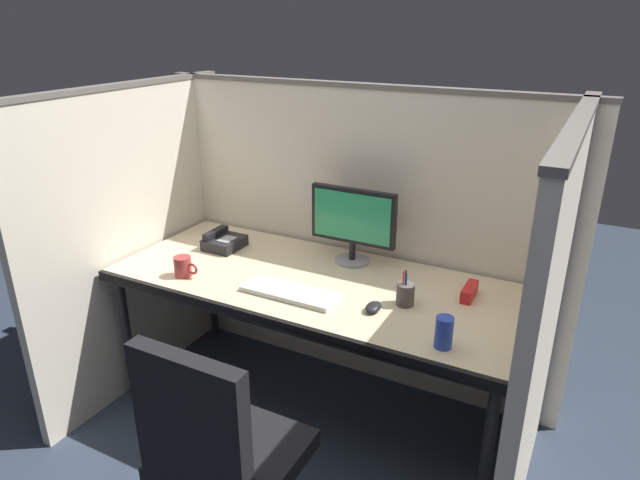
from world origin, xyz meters
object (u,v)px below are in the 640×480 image
object	(u,v)px
desk_phone	(224,242)
keyboard_main	(290,292)
coffee_mug	(183,267)
desk	(314,291)
monitor_center	(353,221)
computer_mouse	(373,307)
red_stapler	(469,292)
soda_can	(444,332)
pen_cup	(405,294)

from	to	relation	value
desk_phone	keyboard_main	bearing A→B (deg)	-27.24
coffee_mug	desk	bearing A→B (deg)	22.51
monitor_center	computer_mouse	bearing A→B (deg)	-55.13
desk	red_stapler	size ratio (longest dim) A/B	12.67
coffee_mug	computer_mouse	bearing A→B (deg)	6.48
keyboard_main	soda_can	world-z (taller)	soda_can
monitor_center	pen_cup	xyz separation A→B (m)	(0.38, -0.29, -0.17)
desk_phone	soda_can	distance (m)	1.34
soda_can	coffee_mug	size ratio (longest dim) A/B	0.97
computer_mouse	monitor_center	bearing A→B (deg)	124.87
monitor_center	desk_phone	world-z (taller)	monitor_center
desk_phone	red_stapler	xyz separation A→B (m)	(1.27, 0.04, -0.01)
computer_mouse	red_stapler	bearing A→B (deg)	43.17
keyboard_main	desk_phone	bearing A→B (deg)	152.76
keyboard_main	pen_cup	bearing A→B (deg)	17.42
keyboard_main	red_stapler	size ratio (longest dim) A/B	2.87
desk	computer_mouse	world-z (taller)	computer_mouse
monitor_center	red_stapler	world-z (taller)	monitor_center
red_stapler	soda_can	size ratio (longest dim) A/B	1.23
desk_phone	coffee_mug	world-z (taller)	coffee_mug
monitor_center	computer_mouse	distance (m)	0.53
computer_mouse	soda_can	size ratio (longest dim) A/B	0.79
computer_mouse	soda_can	distance (m)	0.36
computer_mouse	red_stapler	distance (m)	0.44
pen_cup	coffee_mug	distance (m)	1.03
desk_phone	red_stapler	world-z (taller)	desk_phone
red_stapler	soda_can	world-z (taller)	soda_can
coffee_mug	monitor_center	bearing A→B (deg)	39.13
keyboard_main	desk_phone	size ratio (longest dim) A/B	2.26
desk_phone	coffee_mug	size ratio (longest dim) A/B	1.51
computer_mouse	red_stapler	size ratio (longest dim) A/B	0.64
desk	computer_mouse	size ratio (longest dim) A/B	19.79
desk	pen_cup	size ratio (longest dim) A/B	11.85
computer_mouse	desk_phone	world-z (taller)	desk_phone
keyboard_main	coffee_mug	world-z (taller)	coffee_mug
keyboard_main	coffee_mug	xyz separation A→B (m)	(-0.53, -0.07, 0.04)
soda_can	desk	bearing A→B (deg)	158.98
computer_mouse	desk_phone	bearing A→B (deg)	164.75
desk	monitor_center	xyz separation A→B (m)	(0.07, 0.28, 0.27)
monitor_center	pen_cup	distance (m)	0.51
pen_cup	soda_can	size ratio (longest dim) A/B	1.31
red_stapler	soda_can	distance (m)	0.43
desk	coffee_mug	world-z (taller)	coffee_mug
red_stapler	computer_mouse	bearing A→B (deg)	-136.83
pen_cup	computer_mouse	bearing A→B (deg)	-130.71
desk	soda_can	world-z (taller)	soda_can
monitor_center	red_stapler	distance (m)	0.64
red_stapler	monitor_center	bearing A→B (deg)	169.96
computer_mouse	keyboard_main	bearing A→B (deg)	-174.43
keyboard_main	red_stapler	distance (m)	0.77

